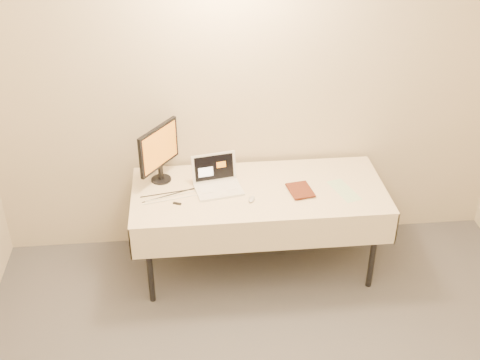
{
  "coord_description": "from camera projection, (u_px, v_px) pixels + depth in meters",
  "views": [
    {
      "loc": [
        -0.5,
        -1.64,
        3.11
      ],
      "look_at": [
        -0.14,
        1.99,
        0.86
      ],
      "focal_mm": 45.0,
      "sensor_mm": 36.0,
      "label": 1
    }
  ],
  "objects": [
    {
      "name": "back_wall",
      "position": [
        253.0,
        87.0,
        4.47
      ],
      "size": [
        4.0,
        0.1,
        2.7
      ],
      "primitive_type": "cube",
      "color": "beige",
      "rests_on": "ground"
    },
    {
      "name": "table",
      "position": [
        259.0,
        196.0,
        4.44
      ],
      "size": [
        1.86,
        0.81,
        0.74
      ],
      "color": "black",
      "rests_on": "ground"
    },
    {
      "name": "laptop",
      "position": [
        217.0,
        180.0,
        4.4
      ],
      "size": [
        0.38,
        0.33,
        0.23
      ],
      "rotation": [
        0.0,
        0.0,
        0.19
      ],
      "color": "silver",
      "rests_on": "table"
    },
    {
      "name": "monitor",
      "position": [
        159.0,
        150.0,
        4.38
      ],
      "size": [
        0.27,
        0.36,
        0.44
      ],
      "rotation": [
        0.0,
        0.0,
        0.95
      ],
      "color": "black",
      "rests_on": "table"
    },
    {
      "name": "book",
      "position": [
        290.0,
        181.0,
        4.3
      ],
      "size": [
        0.16,
        0.05,
        0.22
      ],
      "primitive_type": "imported",
      "rotation": [
        0.0,
        0.0,
        0.16
      ],
      "color": "maroon",
      "rests_on": "table"
    },
    {
      "name": "alarm_clock",
      "position": [
        220.0,
        172.0,
        4.57
      ],
      "size": [
        0.13,
        0.08,
        0.05
      ],
      "rotation": [
        0.0,
        0.0,
        0.31
      ],
      "color": "black",
      "rests_on": "table"
    },
    {
      "name": "clicker",
      "position": [
        252.0,
        199.0,
        4.28
      ],
      "size": [
        0.07,
        0.09,
        0.02
      ],
      "primitive_type": "ellipsoid",
      "rotation": [
        0.0,
        0.0,
        -0.38
      ],
      "color": "#B6B6B8",
      "rests_on": "table"
    },
    {
      "name": "paper_form",
      "position": [
        344.0,
        190.0,
        4.39
      ],
      "size": [
        0.21,
        0.33,
        0.0
      ],
      "primitive_type": "cube",
      "rotation": [
        0.0,
        0.0,
        0.29
      ],
      "color": "#BCE4B5",
      "rests_on": "table"
    },
    {
      "name": "usb_dongle",
      "position": [
        177.0,
        203.0,
        4.24
      ],
      "size": [
        0.06,
        0.04,
        0.01
      ],
      "primitive_type": "cube",
      "rotation": [
        0.0,
        0.0,
        -0.39
      ],
      "color": "black",
      "rests_on": "table"
    }
  ]
}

